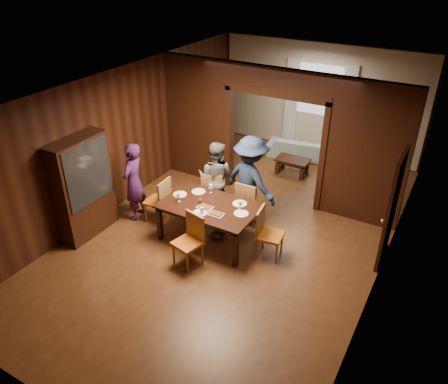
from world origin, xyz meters
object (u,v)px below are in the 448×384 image
Objects in this scene: person_grey at (216,178)px; chair_far_l at (214,191)px; dining_table at (210,222)px; hutch at (83,188)px; person_navy at (250,181)px; chair_near at (187,242)px; chair_far_r at (249,202)px; coffee_table at (292,166)px; sofa at (301,148)px; chair_right at (270,234)px; person_purple at (134,182)px; chair_left at (157,200)px.

chair_far_l is at bearing 23.63° from person_grey.
hutch is at bearing -155.81° from dining_table.
person_navy reaches higher than chair_near.
chair_far_r is (0.39, 0.88, 0.10)m from dining_table.
coffee_table is at bearing -90.67° from chair_far_r.
coffee_table is 0.40× the size of hutch.
chair_near is (-0.33, -1.74, 0.00)m from chair_far_r.
chair_far_l is at bearing 70.43° from sofa.
dining_table is at bearing -95.86° from coffee_table.
chair_right reaches higher than coffee_table.
person_purple is 4.08m from coffee_table.
person_grey reaches higher than chair_far_l.
chair_right is at bearing -74.90° from coffee_table.
dining_table is 3.38m from coffee_table.
chair_near is 2.32m from hutch.
person_grey is (1.32, 1.01, -0.03)m from person_purple.
person_navy is at bearing 172.24° from person_grey.
person_grey is 0.90× the size of sofa.
dining_table is 0.97m from chair_far_r.
hutch is (-2.53, -4.34, 0.80)m from coffee_table.
chair_right reaches higher than dining_table.
hutch reaches higher than chair_far_l.
person_grey is 0.80× the size of hutch.
person_grey is at bearing -107.18° from coffee_table.
chair_right is 1.16m from chair_far_r.
person_grey is 0.86× the size of person_navy.
person_navy is 1.16m from dining_table.
sofa is 0.98× the size of dining_table.
chair_far_l and chair_far_r have the same top height.
chair_far_r is at bearing 35.78° from hutch.
person_navy reaches higher than chair_far_r.
sofa is (1.92, 4.46, -0.57)m from person_purple.
dining_table is 2.27× the size of coffee_table.
hutch reaches higher than chair_left.
person_purple is 0.93× the size of sofa.
person_navy is at bearing 93.96° from chair_near.
person_navy is 1.89m from chair_near.
sofa is 5.23m from chair_near.
chair_left is 1.20m from chair_far_l.
chair_near is (-0.12, -5.23, 0.23)m from sofa.
sofa is at bearing -88.48° from chair_far_r.
chair_left is at bearing 25.64° from chair_far_r.
chair_right is at bearing 94.41° from sofa.
chair_near is (-0.28, -4.21, 0.28)m from coffee_table.
person_purple is at bearing -176.81° from dining_table.
chair_right is (1.64, -0.84, -0.31)m from person_grey.
dining_table is at bearing 83.57° from person_purple.
hutch reaches higher than chair_far_r.
chair_near is (0.48, -1.78, -0.31)m from person_grey.
chair_right is 1.00× the size of chair_far_l.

